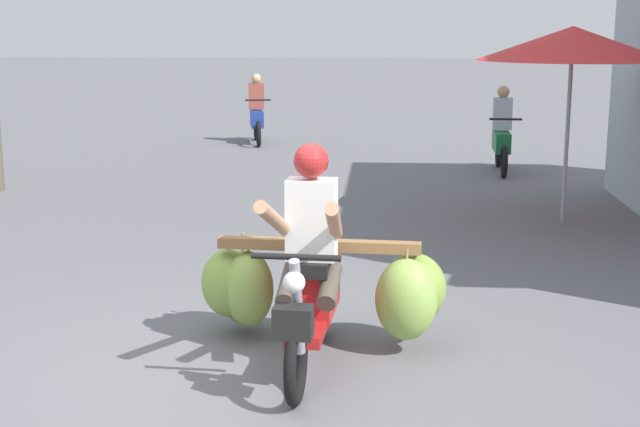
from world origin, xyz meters
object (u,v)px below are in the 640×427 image
motorbike_distant_ahead_left (257,115)px  market_umbrella_near_shop (572,43)px  motorbike_main_loaded (315,284)px  motorbike_distant_ahead_right (502,137)px

motorbike_distant_ahead_left → market_umbrella_near_shop: 8.64m
motorbike_distant_ahead_left → motorbike_main_loaded: bearing=-79.9°
market_umbrella_near_shop → motorbike_distant_ahead_right: bearing=94.4°
motorbike_distant_ahead_right → market_umbrella_near_shop: bearing=-85.6°
motorbike_main_loaded → motorbike_distant_ahead_left: 11.85m
motorbike_distant_ahead_right → market_umbrella_near_shop: market_umbrella_near_shop is taller
motorbike_main_loaded → motorbike_distant_ahead_right: bearing=73.9°
motorbike_distant_ahead_left → motorbike_distant_ahead_right: 5.57m
motorbike_main_loaded → motorbike_distant_ahead_left: size_ratio=1.18×
motorbike_distant_ahead_left → market_umbrella_near_shop: size_ratio=0.68×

